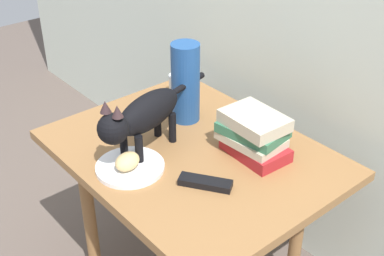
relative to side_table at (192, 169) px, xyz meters
The scene contains 8 objects.
side_table is the anchor object (origin of this frame).
plate 0.22m from the side_table, 101.43° to the right, with size 0.20×0.20×0.01m, color white.
bread_roll 0.24m from the side_table, 97.98° to the right, with size 0.08×0.06×0.05m, color #E0BC7A.
cat 0.25m from the side_table, 123.94° to the right, with size 0.16×0.47×0.23m.
book_stack 0.23m from the side_table, 44.12° to the left, with size 0.22×0.16×0.14m.
green_vase 0.28m from the side_table, 146.11° to the left, with size 0.09×0.09×0.27m, color navy.
candle_jar 0.38m from the side_table, 147.56° to the left, with size 0.07×0.07×0.08m.
tv_remote 0.20m from the side_table, 28.44° to the right, with size 0.15×0.04×0.02m, color black.
Camera 1 is at (1.01, -0.86, 1.46)m, focal length 48.31 mm.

